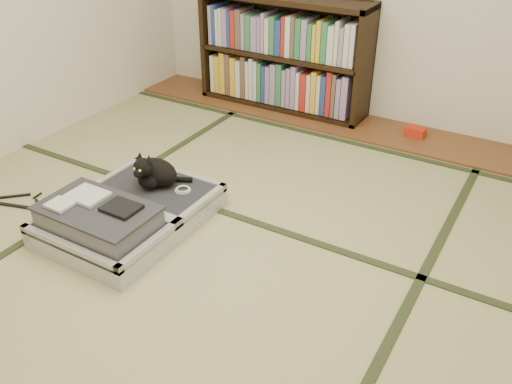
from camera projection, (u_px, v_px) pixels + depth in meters
The scene contains 9 objects.
floor at pixel (215, 258), 2.90m from camera, with size 4.50×4.50×0.00m, color tan.
wood_strip at pixel (355, 126), 4.37m from camera, with size 4.00×0.50×0.02m, color brown.
red_item at pixel (415, 132), 4.16m from camera, with size 0.15×0.09×0.07m, color red.
tatami_borders at pixel (261, 214), 3.26m from camera, with size 4.00×4.50×0.01m.
bookcase at pixel (283, 56), 4.50m from camera, with size 1.46×0.33×0.94m.
suitcase at pixel (125, 215), 3.08m from camera, with size 0.71×0.95×0.28m.
cat at pixel (154, 172), 3.24m from camera, with size 0.32×0.32×0.25m.
cable_coil at pixel (183, 190), 3.23m from camera, with size 0.10×0.10×0.02m.
hanger at pixel (23, 204), 3.36m from camera, with size 0.43×0.25×0.01m.
Camera 1 is at (1.37, -1.87, 1.80)m, focal length 38.00 mm.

